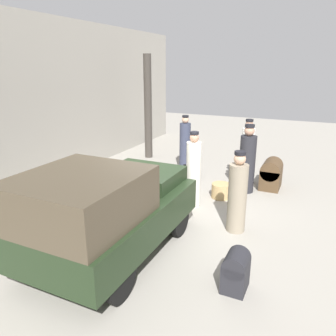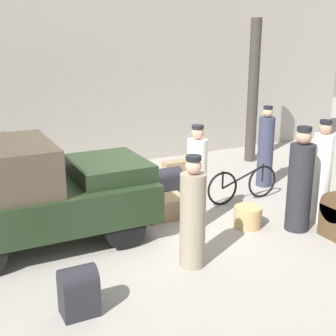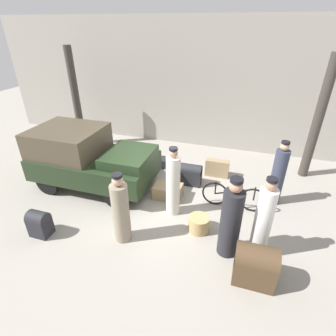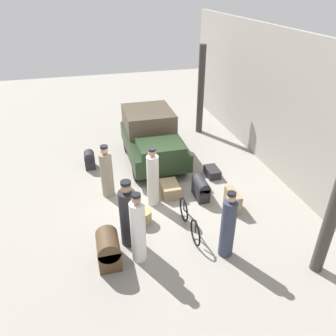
{
  "view_description": "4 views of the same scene",
  "coord_description": "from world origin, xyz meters",
  "px_view_note": "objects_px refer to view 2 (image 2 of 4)",
  "views": [
    {
      "loc": [
        -6.28,
        -2.86,
        3.19
      ],
      "look_at": [
        0.2,
        0.2,
        0.95
      ],
      "focal_mm": 35.0,
      "sensor_mm": 36.0,
      "label": 1
    },
    {
      "loc": [
        -3.39,
        -6.87,
        3.3
      ],
      "look_at": [
        0.2,
        0.2,
        0.95
      ],
      "focal_mm": 50.0,
      "sensor_mm": 36.0,
      "label": 2
    },
    {
      "loc": [
        1.98,
        -5.41,
        4.22
      ],
      "look_at": [
        0.2,
        0.2,
        0.95
      ],
      "focal_mm": 28.0,
      "sensor_mm": 36.0,
      "label": 3
    },
    {
      "loc": [
        8.17,
        -1.89,
        5.72
      ],
      "look_at": [
        0.2,
        0.2,
        0.95
      ],
      "focal_mm": 35.0,
      "sensor_mm": 36.0,
      "label": 4
    }
  ],
  "objects_px": {
    "bicycle": "(243,184)",
    "porter_carrying_trunk": "(197,180)",
    "porter_lifting_near_truck": "(193,217)",
    "suitcase_small_leather": "(99,189)",
    "truck": "(31,190)",
    "suitcase_black_upright": "(179,173)",
    "trunk_large_brown": "(79,290)",
    "wicker_basket": "(248,217)",
    "porter_standing_middle": "(266,150)",
    "trunk_umber_medium": "(164,183)",
    "conductor_in_dark_uniform": "(300,184)",
    "suitcase_tan_flat": "(165,207)",
    "porter_with_bicycle": "(321,175)"
  },
  "relations": [
    {
      "from": "porter_standing_middle",
      "to": "suitcase_tan_flat",
      "type": "height_order",
      "value": "porter_standing_middle"
    },
    {
      "from": "suitcase_small_leather",
      "to": "porter_standing_middle",
      "type": "bearing_deg",
      "value": -16.41
    },
    {
      "from": "porter_lifting_near_truck",
      "to": "porter_carrying_trunk",
      "type": "distance_m",
      "value": 1.46
    },
    {
      "from": "porter_carrying_trunk",
      "to": "suitcase_black_upright",
      "type": "distance_m",
      "value": 2.35
    },
    {
      "from": "porter_standing_middle",
      "to": "suitcase_small_leather",
      "type": "distance_m",
      "value": 3.65
    },
    {
      "from": "wicker_basket",
      "to": "conductor_in_dark_uniform",
      "type": "xyz_separation_m",
      "value": [
        0.69,
        -0.46,
        0.63
      ]
    },
    {
      "from": "conductor_in_dark_uniform",
      "to": "trunk_umber_medium",
      "type": "bearing_deg",
      "value": 120.43
    },
    {
      "from": "porter_carrying_trunk",
      "to": "suitcase_black_upright",
      "type": "xyz_separation_m",
      "value": [
        0.8,
        2.14,
        -0.56
      ]
    },
    {
      "from": "bicycle",
      "to": "trunk_large_brown",
      "type": "height_order",
      "value": "bicycle"
    },
    {
      "from": "porter_lifting_near_truck",
      "to": "porter_standing_middle",
      "type": "relative_size",
      "value": 0.94
    },
    {
      "from": "suitcase_tan_flat",
      "to": "truck",
      "type": "bearing_deg",
      "value": -179.37
    },
    {
      "from": "trunk_umber_medium",
      "to": "suitcase_black_upright",
      "type": "relative_size",
      "value": 1.0
    },
    {
      "from": "porter_lifting_near_truck",
      "to": "suitcase_small_leather",
      "type": "bearing_deg",
      "value": 93.75
    },
    {
      "from": "truck",
      "to": "porter_standing_middle",
      "type": "xyz_separation_m",
      "value": [
        5.1,
        0.66,
        -0.09
      ]
    },
    {
      "from": "wicker_basket",
      "to": "conductor_in_dark_uniform",
      "type": "height_order",
      "value": "conductor_in_dark_uniform"
    },
    {
      "from": "wicker_basket",
      "to": "conductor_in_dark_uniform",
      "type": "bearing_deg",
      "value": -33.54
    },
    {
      "from": "suitcase_black_upright",
      "to": "suitcase_small_leather",
      "type": "bearing_deg",
      "value": 176.99
    },
    {
      "from": "porter_standing_middle",
      "to": "trunk_large_brown",
      "type": "bearing_deg",
      "value": -150.09
    },
    {
      "from": "bicycle",
      "to": "porter_carrying_trunk",
      "type": "height_order",
      "value": "porter_carrying_trunk"
    },
    {
      "from": "truck",
      "to": "conductor_in_dark_uniform",
      "type": "bearing_deg",
      "value": -19.7
    },
    {
      "from": "wicker_basket",
      "to": "porter_with_bicycle",
      "type": "relative_size",
      "value": 0.26
    },
    {
      "from": "truck",
      "to": "porter_lifting_near_truck",
      "type": "bearing_deg",
      "value": -43.28
    },
    {
      "from": "bicycle",
      "to": "trunk_umber_medium",
      "type": "relative_size",
      "value": 2.28
    },
    {
      "from": "bicycle",
      "to": "porter_standing_middle",
      "type": "height_order",
      "value": "porter_standing_middle"
    },
    {
      "from": "wicker_basket",
      "to": "suitcase_black_upright",
      "type": "distance_m",
      "value": 2.6
    },
    {
      "from": "porter_with_bicycle",
      "to": "trunk_large_brown",
      "type": "xyz_separation_m",
      "value": [
        -4.66,
        -0.89,
        -0.52
      ]
    },
    {
      "from": "truck",
      "to": "trunk_umber_medium",
      "type": "bearing_deg",
      "value": 17.74
    },
    {
      "from": "trunk_large_brown",
      "to": "suitcase_black_upright",
      "type": "bearing_deg",
      "value": 48.29
    },
    {
      "from": "porter_lifting_near_truck",
      "to": "suitcase_black_upright",
      "type": "distance_m",
      "value": 3.75
    },
    {
      "from": "truck",
      "to": "suitcase_black_upright",
      "type": "height_order",
      "value": "truck"
    },
    {
      "from": "trunk_large_brown",
      "to": "trunk_umber_medium",
      "type": "distance_m",
      "value": 4.1
    },
    {
      "from": "porter_standing_middle",
      "to": "suitcase_black_upright",
      "type": "relative_size",
      "value": 2.46
    },
    {
      "from": "suitcase_small_leather",
      "to": "suitcase_black_upright",
      "type": "bearing_deg",
      "value": -3.01
    },
    {
      "from": "porter_with_bicycle",
      "to": "trunk_large_brown",
      "type": "height_order",
      "value": "porter_with_bicycle"
    },
    {
      "from": "bicycle",
      "to": "trunk_umber_medium",
      "type": "bearing_deg",
      "value": 149.5
    },
    {
      "from": "trunk_large_brown",
      "to": "suitcase_black_upright",
      "type": "height_order",
      "value": "trunk_large_brown"
    },
    {
      "from": "porter_lifting_near_truck",
      "to": "porter_carrying_trunk",
      "type": "relative_size",
      "value": 0.92
    },
    {
      "from": "porter_carrying_trunk",
      "to": "suitcase_tan_flat",
      "type": "bearing_deg",
      "value": 118.39
    },
    {
      "from": "porter_standing_middle",
      "to": "trunk_large_brown",
      "type": "height_order",
      "value": "porter_standing_middle"
    },
    {
      "from": "truck",
      "to": "wicker_basket",
      "type": "distance_m",
      "value": 3.66
    },
    {
      "from": "bicycle",
      "to": "porter_carrying_trunk",
      "type": "bearing_deg",
      "value": -156.26
    },
    {
      "from": "bicycle",
      "to": "wicker_basket",
      "type": "height_order",
      "value": "bicycle"
    },
    {
      "from": "wicker_basket",
      "to": "porter_lifting_near_truck",
      "type": "relative_size",
      "value": 0.29
    },
    {
      "from": "conductor_in_dark_uniform",
      "to": "trunk_umber_medium",
      "type": "distance_m",
      "value": 2.78
    },
    {
      "from": "truck",
      "to": "wicker_basket",
      "type": "bearing_deg",
      "value": -16.51
    },
    {
      "from": "porter_standing_middle",
      "to": "porter_with_bicycle",
      "type": "height_order",
      "value": "porter_with_bicycle"
    },
    {
      "from": "suitcase_black_upright",
      "to": "suitcase_tan_flat",
      "type": "xyz_separation_m",
      "value": [
        -1.11,
        -1.56,
        -0.08
      ]
    },
    {
      "from": "truck",
      "to": "porter_standing_middle",
      "type": "height_order",
      "value": "porter_standing_middle"
    },
    {
      "from": "suitcase_small_leather",
      "to": "trunk_umber_medium",
      "type": "bearing_deg",
      "value": -36.36
    },
    {
      "from": "wicker_basket",
      "to": "suitcase_small_leather",
      "type": "relative_size",
      "value": 0.74
    }
  ]
}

